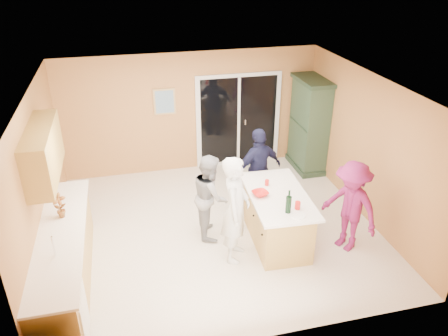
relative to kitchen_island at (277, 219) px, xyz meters
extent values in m
plane|color=#F0E8CF|center=(-0.90, 0.55, -0.42)|extent=(5.50, 5.50, 0.00)
cube|color=silver|center=(-0.90, 0.55, 2.18)|extent=(5.50, 5.00, 0.10)
cube|color=tan|center=(-0.90, 3.05, 0.88)|extent=(5.50, 0.10, 2.60)
cube|color=tan|center=(-0.90, -1.95, 0.88)|extent=(5.50, 0.10, 2.60)
cube|color=tan|center=(-3.65, 0.55, 0.88)|extent=(0.10, 5.00, 2.60)
cube|color=tan|center=(1.85, 0.55, 0.88)|extent=(0.10, 5.00, 2.60)
cube|color=tan|center=(-3.35, -0.35, 0.03)|extent=(0.60, 3.00, 0.90)
cube|color=white|center=(-3.34, -1.45, -0.02)|extent=(0.62, 0.60, 0.72)
cube|color=white|center=(-3.33, -0.35, 0.50)|extent=(0.65, 3.05, 0.04)
cylinder|color=silver|center=(-3.35, -0.85, 0.67)|extent=(0.02, 0.02, 0.30)
cube|color=tan|center=(-3.48, 0.35, 1.45)|extent=(0.35, 1.60, 0.75)
cube|color=silver|center=(0.15, 3.02, 0.63)|extent=(1.90, 0.05, 2.10)
cube|color=black|center=(0.15, 3.00, 0.63)|extent=(1.70, 0.03, 1.94)
cube|color=silver|center=(0.15, 3.00, 0.63)|extent=(0.06, 0.04, 1.94)
cube|color=silver|center=(0.30, 2.99, 0.58)|extent=(0.02, 0.03, 0.12)
cube|color=tan|center=(-1.45, 3.03, 1.18)|extent=(0.46, 0.03, 0.56)
cube|color=teal|center=(-1.45, 3.02, 1.18)|extent=(0.38, 0.02, 0.48)
cube|color=tan|center=(0.00, 0.00, 0.01)|extent=(0.86, 1.56, 0.86)
cube|color=white|center=(0.00, 0.00, 0.46)|extent=(1.02, 1.76, 0.04)
cube|color=black|center=(0.00, 0.00, -0.37)|extent=(0.78, 1.48, 0.10)
cube|color=#213524|center=(1.59, 2.45, -0.36)|extent=(0.57, 1.08, 0.12)
cube|color=#324B37|center=(1.59, 2.45, 0.59)|extent=(0.51, 1.02, 1.91)
cube|color=#213524|center=(1.59, 2.45, 1.59)|extent=(0.59, 1.12, 0.08)
imported|color=silver|center=(-0.78, -0.26, 0.47)|extent=(0.66, 0.77, 1.78)
imported|color=gray|center=(-1.03, 0.47, 0.32)|extent=(0.64, 0.78, 1.49)
imported|color=#1A1A3A|center=(0.01, 1.06, 0.39)|extent=(1.03, 0.66, 1.62)
imported|color=#7C1B57|center=(1.06, -0.44, 0.36)|extent=(0.96, 1.17, 1.57)
imported|color=red|center=(-0.29, 0.05, 0.51)|extent=(0.31, 0.31, 0.06)
imported|color=red|center=(-3.35, 0.07, 0.71)|extent=(0.21, 0.15, 0.39)
cylinder|color=red|center=(0.14, -0.48, 0.54)|extent=(0.09, 0.09, 0.12)
cylinder|color=red|center=(-0.08, 0.33, 0.53)|extent=(0.08, 0.08, 0.10)
cylinder|color=black|center=(-0.04, -0.53, 0.62)|extent=(0.09, 0.09, 0.27)
cylinder|color=black|center=(-0.04, -0.53, 0.80)|extent=(0.03, 0.03, 0.10)
cylinder|color=white|center=(0.08, -0.66, 0.49)|extent=(0.30, 0.30, 0.02)
camera|label=1|loc=(-2.29, -5.72, 4.10)|focal=35.00mm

